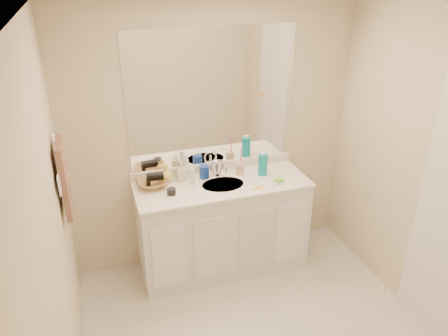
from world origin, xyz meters
TOP-DOWN VIEW (x-y plane):
  - ceiling at (0.00, 0.00)m, footprint 2.60×2.60m
  - wall_back at (0.00, 1.30)m, footprint 2.60×0.02m
  - wall_left at (-1.30, 0.00)m, footprint 0.02×2.60m
  - wall_right at (1.30, 0.00)m, footprint 0.02×2.60m
  - vanity_cabinet at (0.00, 1.02)m, footprint 1.50×0.55m
  - countertop at (0.00, 1.02)m, footprint 1.52×0.57m
  - backsplash at (0.00, 1.29)m, footprint 1.52×0.03m
  - sink_basin at (0.00, 1.00)m, footprint 0.37×0.37m
  - faucet at (0.00, 1.18)m, footprint 0.02×0.02m
  - mirror at (0.00, 1.29)m, footprint 1.48×0.01m
  - blue_mug at (-0.12, 1.17)m, footprint 0.10×0.10m
  - tan_cup at (0.21, 1.15)m, footprint 0.09×0.09m
  - toothbrush at (0.22, 1.15)m, footprint 0.02×0.04m
  - mouthwash_bottle at (0.40, 1.08)m, footprint 0.09×0.09m
  - soap_dish at (0.47, 0.88)m, footprint 0.12×0.11m
  - green_soap at (0.47, 0.88)m, footprint 0.09×0.08m
  - orange_comb at (0.26, 0.85)m, footprint 0.11×0.07m
  - dark_jar at (-0.46, 0.97)m, footprint 0.09×0.09m
  - extra_white_bottle at (-0.25, 1.09)m, footprint 0.06×0.06m
  - soap_bottle_white at (-0.25, 1.25)m, footprint 0.07×0.07m
  - soap_bottle_cream at (-0.32, 1.19)m, footprint 0.09×0.09m
  - soap_bottle_yellow at (-0.46, 1.21)m, footprint 0.15×0.15m
  - wicker_basket at (-0.58, 1.15)m, footprint 0.28×0.28m
  - hair_dryer at (-0.56, 1.15)m, footprint 0.15×0.08m
  - towel_ring at (-1.27, 0.77)m, footprint 0.01×0.11m
  - hand_towel at (-1.25, 0.77)m, footprint 0.04×0.32m
  - switch_plate at (-1.27, 0.57)m, footprint 0.01×0.08m

SIDE VIEW (x-z plane):
  - vanity_cabinet at x=0.00m, z-range 0.00..0.85m
  - countertop at x=0.00m, z-range 0.85..0.88m
  - sink_basin at x=0.00m, z-range 0.86..0.88m
  - orange_comb at x=0.26m, z-range 0.88..0.88m
  - soap_dish at x=0.47m, z-range 0.88..0.89m
  - green_soap at x=0.47m, z-range 0.89..0.92m
  - dark_jar at x=-0.46m, z-range 0.88..0.93m
  - wicker_basket at x=-0.58m, z-range 0.88..0.94m
  - backsplash at x=0.00m, z-range 0.88..0.96m
  - tan_cup at x=0.21m, z-range 0.88..0.98m
  - faucet at x=0.00m, z-range 0.88..0.99m
  - blue_mug at x=-0.12m, z-range 0.88..1.00m
  - soap_bottle_yellow at x=-0.46m, z-range 0.88..1.03m
  - extra_white_bottle at x=-0.25m, z-range 0.88..1.03m
  - soap_bottle_white at x=-0.25m, z-range 0.88..1.05m
  - soap_bottle_cream at x=-0.32m, z-range 0.88..1.06m
  - hair_dryer at x=-0.56m, z-range 0.93..1.01m
  - mouthwash_bottle at x=0.40m, z-range 0.88..1.08m
  - toothbrush at x=0.22m, z-range 0.92..1.14m
  - wall_back at x=0.00m, z-range 0.00..2.40m
  - wall_left at x=-1.30m, z-range 0.00..2.40m
  - wall_right at x=1.30m, z-range 0.00..2.40m
  - hand_towel at x=-1.25m, z-range 0.98..1.52m
  - switch_plate at x=-1.27m, z-range 1.24..1.36m
  - towel_ring at x=-1.27m, z-range 1.49..1.61m
  - mirror at x=0.00m, z-range 0.96..2.16m
  - ceiling at x=0.00m, z-range 2.39..2.41m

